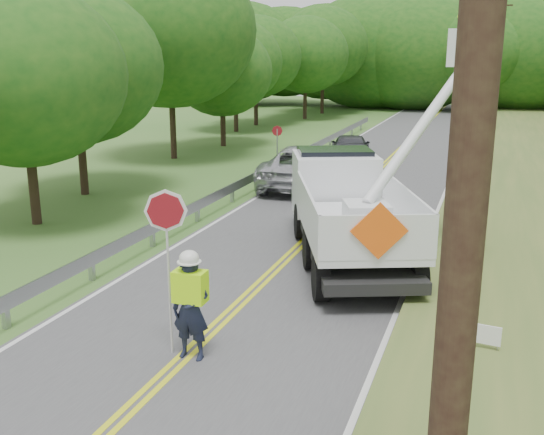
% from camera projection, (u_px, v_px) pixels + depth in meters
% --- Properties ---
extents(ground, '(140.00, 140.00, 0.00)m').
position_uv_depth(ground, '(156.00, 385.00, 10.84)').
color(ground, '#326324').
rests_on(ground, ground).
extents(road, '(7.20, 96.00, 0.03)m').
position_uv_depth(road, '(343.00, 204.00, 23.59)').
color(road, '#49494B').
rests_on(road, ground).
extents(guardrail, '(0.18, 48.00, 0.77)m').
position_uv_depth(guardrail, '(252.00, 179.00, 25.57)').
color(guardrail, '#9A9CA1').
rests_on(guardrail, ground).
extents(utility_poles, '(1.60, 43.30, 10.00)m').
position_uv_depth(utility_poles, '(497.00, 60.00, 23.37)').
color(utility_poles, black).
rests_on(utility_poles, ground).
extents(treeline_left, '(10.22, 54.72, 10.59)m').
position_uv_depth(treeline_left, '(226.00, 53.00, 38.13)').
color(treeline_left, '#332319').
rests_on(treeline_left, ground).
extents(treeline_horizon, '(57.74, 15.17, 11.51)m').
position_uv_depth(treeline_horizon, '(450.00, 52.00, 60.52)').
color(treeline_horizon, '#1A4E15').
rests_on(treeline_horizon, ground).
extents(flagger, '(1.18, 0.49, 3.19)m').
position_uv_depth(flagger, '(190.00, 301.00, 11.50)').
color(flagger, '#191E33').
rests_on(flagger, road).
extents(bucket_truck, '(5.73, 7.96, 7.32)m').
position_uv_depth(bucket_truck, '(351.00, 194.00, 17.85)').
color(bucket_truck, black).
rests_on(bucket_truck, road).
extents(suv_silver, '(3.34, 6.50, 1.75)m').
position_uv_depth(suv_silver, '(305.00, 166.00, 26.51)').
color(suv_silver, silver).
rests_on(suv_silver, road).
extents(suv_darkgrey, '(3.00, 5.24, 1.43)m').
position_uv_depth(suv_darkgrey, '(350.00, 149.00, 32.24)').
color(suv_darkgrey, '#3C3D44').
rests_on(suv_darkgrey, road).
extents(stop_sign_permanent, '(0.48, 0.13, 2.29)m').
position_uv_depth(stop_sign_permanent, '(277.00, 143.00, 28.92)').
color(stop_sign_permanent, '#9A9CA1').
rests_on(stop_sign_permanent, ground).
extents(yard_sign, '(0.53, 0.09, 0.76)m').
position_uv_depth(yard_sign, '(486.00, 336.00, 11.45)').
color(yard_sign, white).
rests_on(yard_sign, ground).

